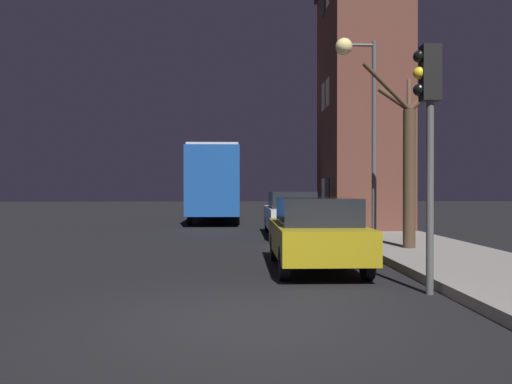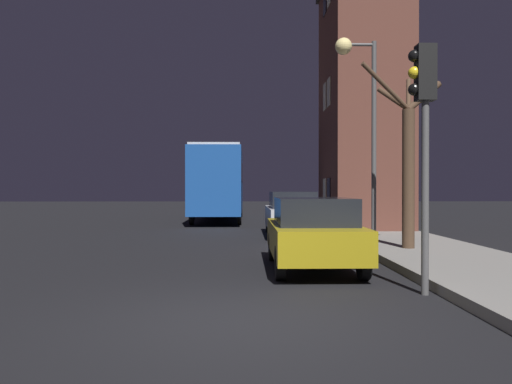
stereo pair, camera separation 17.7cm
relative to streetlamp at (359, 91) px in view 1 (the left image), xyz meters
The scene contains 8 objects.
ground_plane 9.80m from the streetlamp, 112.73° to the right, with size 120.00×120.00×0.00m, color black.
brick_building 5.81m from the streetlamp, 75.33° to the left, with size 3.16×4.93×10.20m.
streetlamp is the anchor object (origin of this frame).
traffic_light 6.81m from the streetlamp, 93.80° to the right, with size 0.43×0.24×4.03m.
bare_tree 2.92m from the streetlamp, 62.74° to the right, with size 2.30×1.38×4.70m.
bus 13.38m from the streetlamp, 110.99° to the left, with size 2.46×10.22×3.77m.
car_near_lane 5.83m from the streetlamp, 115.02° to the right, with size 1.75×4.00×1.52m.
car_mid_lane 5.34m from the streetlamp, 115.78° to the left, with size 1.72×4.65×1.61m.
Camera 1 is at (-0.13, -6.56, 1.72)m, focal length 35.00 mm.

